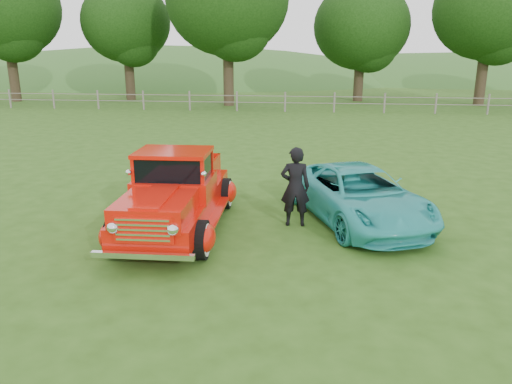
# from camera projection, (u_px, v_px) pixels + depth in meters

# --- Properties ---
(ground) EXTENTS (140.00, 140.00, 0.00)m
(ground) POSITION_uv_depth(u_px,v_px,m) (224.00, 250.00, 9.84)
(ground) COLOR #2A4C14
(ground) RESTS_ON ground
(distant_hills) EXTENTS (116.00, 60.00, 18.00)m
(distant_hills) POSITION_uv_depth(u_px,v_px,m) (270.00, 111.00, 68.28)
(distant_hills) COLOR #335D22
(distant_hills) RESTS_ON ground
(fence_line) EXTENTS (48.00, 0.12, 1.20)m
(fence_line) POSITION_uv_depth(u_px,v_px,m) (285.00, 102.00, 30.66)
(fence_line) COLOR slate
(fence_line) RESTS_ON ground
(tree_far_west) EXTENTS (7.60, 7.60, 9.93)m
(tree_far_west) POSITION_uv_depth(u_px,v_px,m) (5.00, 8.00, 34.95)
(tree_far_west) COLOR #312618
(tree_far_west) RESTS_ON ground
(tree_mid_west) EXTENTS (6.40, 6.40, 8.46)m
(tree_mid_west) POSITION_uv_depth(u_px,v_px,m) (126.00, 23.00, 36.27)
(tree_mid_west) COLOR #312618
(tree_mid_west) RESTS_ON ground
(tree_near_east) EXTENTS (6.80, 6.80, 8.33)m
(tree_near_east) POSITION_uv_depth(u_px,v_px,m) (362.00, 26.00, 35.51)
(tree_near_east) COLOR #312618
(tree_near_east) RESTS_ON ground
(tree_mid_east) EXTENTS (7.20, 7.20, 9.44)m
(tree_mid_east) POSITION_uv_depth(u_px,v_px,m) (490.00, 10.00, 32.50)
(tree_mid_east) COLOR #312618
(tree_mid_east) RESTS_ON ground
(red_pickup) EXTENTS (2.30, 5.02, 1.78)m
(red_pickup) POSITION_uv_depth(u_px,v_px,m) (176.00, 195.00, 10.74)
(red_pickup) COLOR black
(red_pickup) RESTS_ON ground
(teal_sedan) EXTENTS (3.56, 4.92, 1.24)m
(teal_sedan) POSITION_uv_depth(u_px,v_px,m) (359.00, 195.00, 11.32)
(teal_sedan) COLOR teal
(teal_sedan) RESTS_ON ground
(man) EXTENTS (0.68, 0.47, 1.79)m
(man) POSITION_uv_depth(u_px,v_px,m) (295.00, 187.00, 10.98)
(man) COLOR black
(man) RESTS_ON ground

